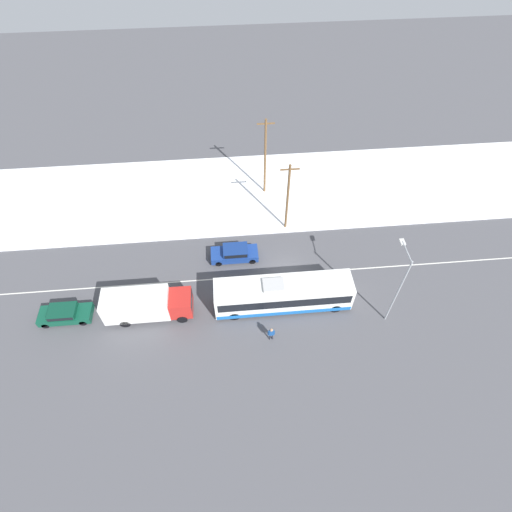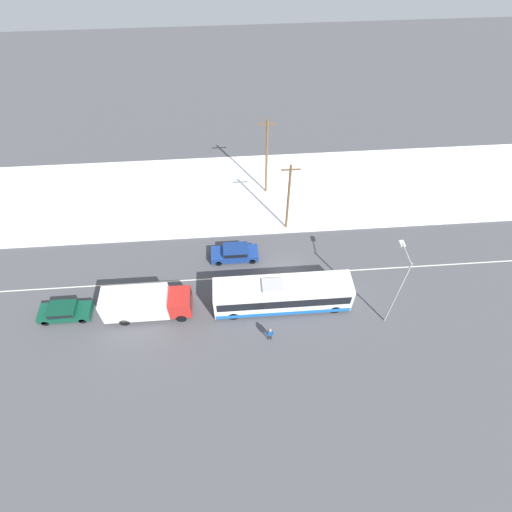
# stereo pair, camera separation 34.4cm
# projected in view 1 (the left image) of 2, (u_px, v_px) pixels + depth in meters

# --- Properties ---
(ground_plane) EXTENTS (120.00, 120.00, 0.00)m
(ground_plane) POSITION_uv_depth(u_px,v_px,m) (285.00, 274.00, 38.18)
(ground_plane) COLOR #4C4C51
(snow_lot) EXTENTS (80.00, 13.28, 0.12)m
(snow_lot) POSITION_uv_depth(u_px,v_px,m) (271.00, 191.00, 45.74)
(snow_lot) COLOR white
(snow_lot) RESTS_ON ground_plane
(lane_marking_center) EXTENTS (60.00, 0.12, 0.00)m
(lane_marking_center) POSITION_uv_depth(u_px,v_px,m) (285.00, 274.00, 38.18)
(lane_marking_center) COLOR silver
(lane_marking_center) RESTS_ON ground_plane
(city_bus) EXTENTS (11.94, 2.57, 3.21)m
(city_bus) POSITION_uv_depth(u_px,v_px,m) (283.00, 294.00, 34.80)
(city_bus) COLOR white
(city_bus) RESTS_ON ground_plane
(box_truck) EXTENTS (7.51, 2.30, 2.86)m
(box_truck) POSITION_uv_depth(u_px,v_px,m) (146.00, 304.00, 34.11)
(box_truck) COLOR silver
(box_truck) RESTS_ON ground_plane
(sedan_car) EXTENTS (4.58, 1.80, 1.46)m
(sedan_car) POSITION_uv_depth(u_px,v_px,m) (235.00, 253.00, 38.82)
(sedan_car) COLOR navy
(sedan_car) RESTS_ON ground_plane
(parked_car_near_truck) EXTENTS (4.46, 1.80, 1.35)m
(parked_car_near_truck) POSITION_uv_depth(u_px,v_px,m) (65.00, 314.00, 34.52)
(parked_car_near_truck) COLOR #0F4733
(parked_car_near_truck) RESTS_ON ground_plane
(pedestrian_at_stop) EXTENTS (0.59, 0.26, 1.65)m
(pedestrian_at_stop) POSITION_uv_depth(u_px,v_px,m) (271.00, 333.00, 33.01)
(pedestrian_at_stop) COLOR #23232D
(pedestrian_at_stop) RESTS_ON ground_plane
(streetlamp) EXTENTS (0.36, 2.46, 8.03)m
(streetlamp) POSITION_uv_depth(u_px,v_px,m) (399.00, 281.00, 31.47)
(streetlamp) COLOR #9EA3A8
(streetlamp) RESTS_ON ground_plane
(utility_pole_roadside) EXTENTS (1.80, 0.24, 8.11)m
(utility_pole_roadside) POSITION_uv_depth(u_px,v_px,m) (288.00, 197.00, 38.86)
(utility_pole_roadside) COLOR brown
(utility_pole_roadside) RESTS_ON ground_plane
(utility_pole_snowlot) EXTENTS (1.80, 0.24, 9.24)m
(utility_pole_snowlot) POSITION_uv_depth(u_px,v_px,m) (265.00, 157.00, 42.02)
(utility_pole_snowlot) COLOR brown
(utility_pole_snowlot) RESTS_ON ground_plane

